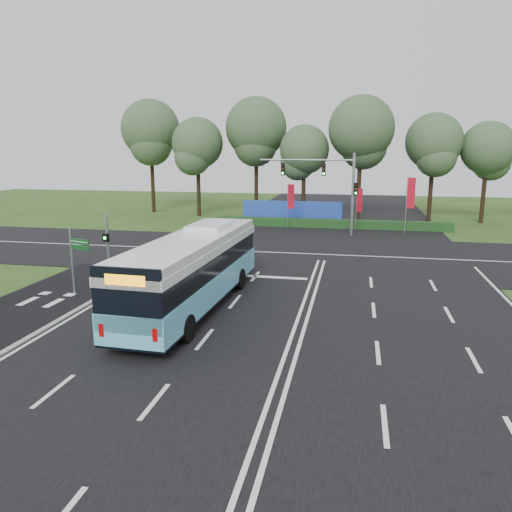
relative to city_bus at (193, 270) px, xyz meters
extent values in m
plane|color=#274818|center=(4.98, 1.22, -1.85)|extent=(120.00, 120.00, 0.00)
cube|color=black|center=(4.98, 1.22, -1.83)|extent=(20.00, 120.00, 0.04)
cube|color=black|center=(4.98, 13.22, -1.83)|extent=(120.00, 14.00, 0.05)
cube|color=black|center=(-7.52, -1.78, -1.82)|extent=(5.00, 18.00, 0.06)
cube|color=gray|center=(-5.12, -1.78, -1.79)|extent=(0.25, 18.00, 0.12)
cube|color=#5DB9D8|center=(0.00, 0.01, -0.71)|extent=(3.18, 12.90, 1.17)
cube|color=black|center=(0.00, 0.01, -1.24)|extent=(3.15, 12.83, 0.32)
cube|color=black|center=(0.00, 0.01, 0.36)|extent=(3.07, 12.70, 1.01)
cube|color=white|center=(0.00, 0.01, 1.00)|extent=(3.18, 12.90, 0.37)
cube|color=white|center=(0.00, 0.01, 1.37)|extent=(3.11, 12.38, 0.37)
cube|color=white|center=(0.11, 2.68, 1.69)|extent=(1.83, 3.27, 0.27)
cube|color=black|center=(-0.26, -6.32, 0.41)|extent=(2.59, 0.22, 2.35)
cube|color=orange|center=(-0.26, -6.36, 1.16)|extent=(1.49, 0.12, 0.37)
cylinder|color=black|center=(-1.11, 3.69, -1.30)|extent=(0.34, 1.12, 1.11)
cylinder|color=black|center=(1.40, 3.58, -1.30)|extent=(0.34, 1.12, 1.11)
cylinder|color=black|center=(-1.42, -3.99, -1.30)|extent=(0.34, 1.12, 1.11)
cylinder|color=black|center=(1.09, -4.09, -1.30)|extent=(0.34, 1.12, 1.11)
cylinder|color=gray|center=(-5.80, 2.97, 0.10)|extent=(0.16, 0.16, 3.90)
cube|color=black|center=(-5.80, 2.79, 0.83)|extent=(0.36, 0.28, 0.45)
sphere|color=#19F233|center=(-5.80, 2.69, 0.83)|extent=(0.16, 0.16, 0.16)
cylinder|color=gray|center=(-6.71, 0.87, -0.13)|extent=(0.10, 0.10, 3.44)
cube|color=#0B4216|center=(-6.09, 0.67, 0.99)|extent=(1.24, 0.46, 0.26)
cube|color=#0B4216|center=(-6.09, 0.67, 0.69)|extent=(1.24, 0.46, 0.19)
cube|color=white|center=(-6.09, 0.64, 0.99)|extent=(1.15, 0.39, 0.03)
cylinder|color=gray|center=(1.04, 24.70, 0.26)|extent=(0.07, 0.07, 4.21)
cube|color=#B60F22|center=(1.35, 24.73, 1.14)|extent=(0.56, 0.09, 2.25)
cylinder|color=gray|center=(7.32, 24.44, 0.13)|extent=(0.06, 0.06, 3.95)
cube|color=#B60F22|center=(7.59, 24.33, 0.96)|extent=(0.50, 0.24, 2.11)
cylinder|color=gray|center=(11.60, 23.86, 0.65)|extent=(0.08, 0.08, 5.00)
cube|color=#B60F22|center=(11.96, 23.91, 1.70)|extent=(0.67, 0.13, 2.67)
cylinder|color=gray|center=(6.98, 21.72, 1.65)|extent=(0.24, 0.24, 7.00)
cylinder|color=gray|center=(2.98, 21.72, 4.55)|extent=(8.00, 0.16, 0.16)
cube|color=black|center=(4.48, 21.72, 3.75)|extent=(0.32, 0.28, 1.05)
cube|color=black|center=(0.98, 21.72, 3.75)|extent=(0.32, 0.28, 1.05)
cube|color=black|center=(7.23, 21.72, 2.15)|extent=(0.32, 0.28, 1.05)
cube|color=#123315|center=(4.98, 25.72, -1.45)|extent=(22.00, 1.20, 0.80)
cube|color=#2143B5|center=(0.98, 28.22, -0.75)|extent=(10.00, 0.30, 2.20)
cylinder|color=black|center=(-16.18, 33.91, 2.69)|extent=(0.44, 0.44, 9.08)
sphere|color=#3D5934|center=(-16.18, 33.91, 7.70)|extent=(6.69, 6.69, 6.69)
cylinder|color=black|center=(-9.85, 31.63, 1.91)|extent=(0.44, 0.44, 7.52)
sphere|color=#3D5934|center=(-9.85, 31.63, 6.07)|extent=(5.54, 5.54, 5.54)
cylinder|color=black|center=(-3.70, 33.41, 2.68)|extent=(0.44, 0.44, 9.06)
sphere|color=#3D5934|center=(-3.70, 33.41, 7.69)|extent=(6.68, 6.68, 6.68)
cylinder|color=black|center=(1.85, 30.75, 1.59)|extent=(0.44, 0.44, 6.88)
sphere|color=#3D5934|center=(1.85, 30.75, 5.39)|extent=(5.07, 5.07, 5.07)
cylinder|color=black|center=(7.49, 30.72, 2.57)|extent=(0.44, 0.44, 8.85)
sphere|color=#3D5934|center=(7.49, 30.72, 7.46)|extent=(6.52, 6.52, 6.52)
cylinder|color=black|center=(14.66, 31.99, 1.97)|extent=(0.44, 0.44, 7.64)
sphere|color=#3D5934|center=(14.66, 31.99, 6.19)|extent=(5.63, 5.63, 5.63)
cylinder|color=black|center=(19.72, 31.99, 1.67)|extent=(0.44, 0.44, 7.04)
sphere|color=#3D5934|center=(19.72, 31.99, 5.56)|extent=(5.19, 5.19, 5.19)
camera|label=1|loc=(7.26, -21.41, 5.49)|focal=35.00mm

